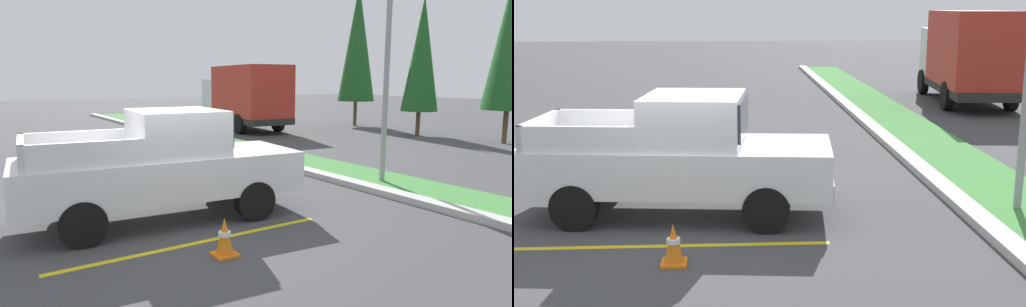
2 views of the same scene
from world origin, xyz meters
TOP-DOWN VIEW (x-y plane):
  - ground_plane at (0.00, 0.00)m, footprint 120.00×120.00m
  - parking_line_near at (-1.94, -0.05)m, footprint 0.12×4.80m
  - parking_line_far at (1.16, -0.05)m, footprint 0.12×4.80m
  - curb_strip at (0.00, 5.00)m, footprint 56.00×0.40m
  - grass_median at (0.00, 6.10)m, footprint 56.00×1.80m
  - pickup_truck_main at (-0.39, 0.01)m, footprint 2.39×5.38m
  - cargo_truck_distant at (-13.16, 9.60)m, footprint 6.99×3.06m
  - street_light at (-0.24, 5.76)m, footprint 0.24×1.49m
  - cypress_tree_leftmost at (-11.52, 16.20)m, footprint 2.10×2.10m
  - cypress_tree_left_inner at (-6.43, 15.34)m, footprint 1.71×1.71m
  - traffic_cone at (1.87, 0.06)m, footprint 0.36×0.36m

SIDE VIEW (x-z plane):
  - ground_plane at x=0.00m, z-range 0.00..0.00m
  - parking_line_near at x=-1.94m, z-range 0.00..0.01m
  - parking_line_far at x=1.16m, z-range 0.00..0.01m
  - grass_median at x=0.00m, z-range 0.00..0.06m
  - curb_strip at x=0.00m, z-range 0.00..0.15m
  - traffic_cone at x=1.87m, z-range -0.01..0.59m
  - pickup_truck_main at x=-0.39m, z-range -0.01..2.09m
  - cargo_truck_distant at x=-13.16m, z-range 0.15..3.55m
  - cypress_tree_left_inner at x=-6.43m, z-range 0.58..7.16m
  - street_light at x=-0.24m, z-range 0.56..7.97m
  - cypress_tree_leftmost at x=-11.52m, z-range 0.72..8.81m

